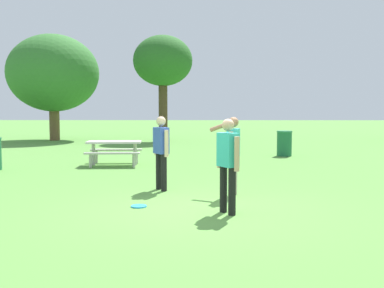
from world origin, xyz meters
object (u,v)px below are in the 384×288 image
at_px(person_catcher, 161,148).
at_px(tree_broad_center, 163,62).
at_px(frisbee, 139,206).
at_px(picnic_table_near, 114,148).
at_px(tree_tall_left, 53,73).
at_px(trash_can_further_along, 284,143).
at_px(person_thrower, 228,160).
at_px(person_bystander, 233,150).

xyz_separation_m(person_catcher, tree_broad_center, (-1.25, 14.99, 3.40)).
bearing_deg(frisbee, picnic_table_near, 105.08).
bearing_deg(tree_tall_left, trash_can_further_along, -35.35).
distance_m(frisbee, tree_tall_left, 18.98).
bearing_deg(tree_tall_left, person_thrower, -63.42).
height_order(picnic_table_near, tree_tall_left, tree_tall_left).
bearing_deg(tree_tall_left, tree_broad_center, -4.07).
height_order(person_bystander, tree_tall_left, tree_tall_left).
relative_size(frisbee, picnic_table_near, 0.16).
xyz_separation_m(person_thrower, tree_tall_left, (-8.82, 17.63, 2.83)).
bearing_deg(trash_can_further_along, frisbee, -115.63).
height_order(trash_can_further_along, tree_broad_center, tree_broad_center).
height_order(person_catcher, frisbee, person_catcher).
xyz_separation_m(picnic_table_near, trash_can_further_along, (5.94, 2.90, -0.08)).
bearing_deg(person_thrower, trash_can_further_along, 74.10).
distance_m(person_thrower, tree_broad_center, 17.71).
height_order(person_thrower, tree_tall_left, tree_tall_left).
bearing_deg(picnic_table_near, person_bystander, -55.36).
distance_m(person_bystander, tree_broad_center, 16.20).
height_order(tree_tall_left, tree_broad_center, tree_tall_left).
bearing_deg(person_thrower, tree_tall_left, 116.58).
xyz_separation_m(person_catcher, person_bystander, (1.54, -0.61, 0.02)).
bearing_deg(tree_broad_center, person_bystander, -79.86).
bearing_deg(picnic_table_near, frisbee, -74.92).
bearing_deg(frisbee, person_bystander, 31.50).
relative_size(frisbee, trash_can_further_along, 0.30).
height_order(trash_can_further_along, tree_tall_left, tree_tall_left).
height_order(person_bystander, picnic_table_near, person_bystander).
height_order(frisbee, tree_tall_left, tree_tall_left).
bearing_deg(tree_tall_left, person_bystander, -60.68).
xyz_separation_m(person_thrower, person_bystander, (0.19, 1.59, 0.02)).
relative_size(person_bystander, picnic_table_near, 0.91).
xyz_separation_m(picnic_table_near, tree_broad_center, (0.65, 10.62, 3.78)).
bearing_deg(tree_broad_center, picnic_table_near, -93.49).
height_order(person_catcher, trash_can_further_along, person_catcher).
bearing_deg(trash_can_further_along, tree_tall_left, 144.65).
bearing_deg(tree_tall_left, person_catcher, -64.16).
bearing_deg(trash_can_further_along, person_catcher, -119.11).
relative_size(person_catcher, picnic_table_near, 0.91).
height_order(person_thrower, person_catcher, same).
height_order(person_thrower, picnic_table_near, person_thrower).
height_order(person_catcher, tree_broad_center, tree_broad_center).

